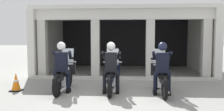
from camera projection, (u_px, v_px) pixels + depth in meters
The scene contains 10 objects.
ground_plane at pixel (116, 77), 10.30m from camera, with size 80.00×80.00×0.00m, color gray.
station_building at pixel (124, 33), 12.34m from camera, with size 8.07×4.80×3.07m.
kerb_strip at pixel (122, 78), 9.63m from camera, with size 7.57×0.24×0.12m, color #B7B5AD.
motorcycle_left at pixel (64, 75), 7.61m from camera, with size 0.62×2.04×1.35m.
police_officer_left at pixel (62, 63), 7.29m from camera, with size 0.63×0.61×1.58m.
motorcycle_center at pixel (112, 76), 7.51m from camera, with size 0.62×2.04×1.35m.
police_officer_center at pixel (111, 63), 7.19m from camera, with size 0.63×0.61×1.58m.
motorcycle_right at pixel (161, 77), 7.33m from camera, with size 0.62×2.04×1.35m.
police_officer_right at pixel (162, 64), 7.01m from camera, with size 0.63×0.61×1.58m.
traffic_cone_flank at pixel (16, 82), 7.55m from camera, with size 0.34×0.34×0.59m.
Camera 1 is at (0.50, -7.19, 1.72)m, focal length 37.76 mm.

